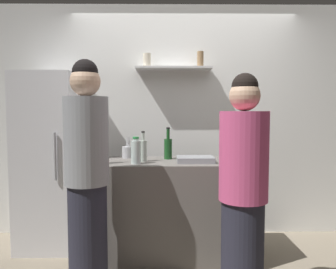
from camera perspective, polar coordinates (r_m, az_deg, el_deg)
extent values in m
cube|color=white|center=(3.87, 2.61, 2.37)|extent=(4.80, 0.10, 2.60)
cube|color=silver|center=(3.74, 0.98, 11.24)|extent=(0.83, 0.22, 0.02)
cylinder|color=beige|center=(3.75, -3.59, 12.52)|extent=(0.08, 0.08, 0.15)
cylinder|color=olive|center=(3.77, 5.53, 12.64)|extent=(0.07, 0.07, 0.17)
cube|color=white|center=(3.70, -19.35, -4.21)|extent=(0.58, 0.66, 1.79)
cylinder|color=#99999E|center=(3.31, -18.67, -3.58)|extent=(0.02, 0.02, 0.45)
cube|color=#66605B|center=(3.28, 0.00, -12.65)|extent=(1.54, 0.65, 0.94)
cube|color=gray|center=(3.11, 4.67, -4.24)|extent=(0.34, 0.24, 0.05)
cylinder|color=#B2B2B7|center=(3.40, -6.85, -3.01)|extent=(0.12, 0.12, 0.11)
cylinder|color=silver|center=(3.43, -6.97, -1.99)|extent=(0.02, 0.01, 0.16)
cylinder|color=silver|center=(3.40, -6.82, -1.87)|extent=(0.01, 0.01, 0.18)
cylinder|color=silver|center=(3.42, -7.09, -1.96)|extent=(0.01, 0.01, 0.17)
cylinder|color=silver|center=(3.41, -6.60, -1.85)|extent=(0.02, 0.02, 0.18)
cylinder|color=silver|center=(3.42, -6.96, -1.87)|extent=(0.03, 0.02, 0.18)
cylinder|color=silver|center=(3.40, -6.77, -1.83)|extent=(0.05, 0.03, 0.18)
cylinder|color=silver|center=(3.37, -6.78, -1.85)|extent=(0.04, 0.02, 0.19)
cylinder|color=silver|center=(3.39, -6.80, -2.10)|extent=(0.03, 0.02, 0.15)
cylinder|color=#19471E|center=(3.29, 0.01, -2.49)|extent=(0.08, 0.08, 0.20)
cylinder|color=#19471E|center=(3.27, 0.01, 0.09)|extent=(0.03, 0.03, 0.10)
cylinder|color=black|center=(3.27, 0.01, 1.09)|extent=(0.04, 0.04, 0.02)
cylinder|color=black|center=(3.05, -10.70, -2.94)|extent=(0.07, 0.07, 0.21)
cylinder|color=black|center=(3.04, -10.73, -0.27)|extent=(0.03, 0.03, 0.08)
cylinder|color=gold|center=(3.04, -10.74, 0.61)|extent=(0.03, 0.03, 0.02)
cylinder|color=#B2BFB2|center=(3.14, -4.26, -2.83)|extent=(0.07, 0.07, 0.20)
cylinder|color=#B2BFB2|center=(3.12, -4.27, -0.38)|extent=(0.03, 0.03, 0.07)
cylinder|color=#333333|center=(3.12, -4.28, 0.44)|extent=(0.03, 0.03, 0.02)
cylinder|color=silver|center=(3.00, -5.49, -3.05)|extent=(0.09, 0.09, 0.21)
cylinder|color=silver|center=(2.99, -5.51, -0.90)|extent=(0.05, 0.05, 0.02)
cylinder|color=#268C3F|center=(2.98, -5.51, -0.54)|extent=(0.06, 0.06, 0.02)
cylinder|color=#262633|center=(2.57, 12.52, -19.37)|extent=(0.30, 0.30, 0.79)
cylinder|color=#D14C7F|center=(2.38, 12.77, -3.61)|extent=(0.34, 0.34, 0.62)
sphere|color=#D8AD8C|center=(2.37, 12.93, 6.47)|extent=(0.21, 0.21, 0.21)
sphere|color=black|center=(2.37, 12.95, 8.02)|extent=(0.18, 0.18, 0.18)
cylinder|color=#262633|center=(2.80, -13.48, -16.74)|extent=(0.30, 0.30, 0.85)
cylinder|color=gray|center=(2.63, -13.74, -1.05)|extent=(0.34, 0.34, 0.67)
sphere|color=#D8AD8C|center=(2.63, -13.91, 8.78)|extent=(0.23, 0.23, 0.23)
sphere|color=black|center=(2.63, -13.93, 10.27)|extent=(0.20, 0.20, 0.20)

